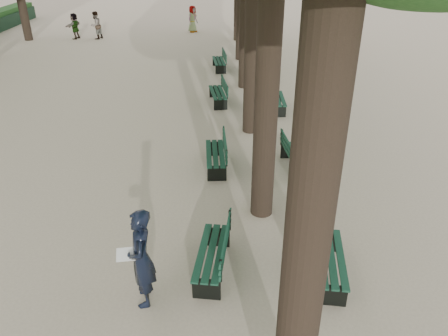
{
  "coord_description": "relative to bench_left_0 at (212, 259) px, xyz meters",
  "views": [
    {
      "loc": [
        0.59,
        -5.81,
        5.86
      ],
      "look_at": [
        0.6,
        3.0,
        1.2
      ],
      "focal_mm": 35.0,
      "sensor_mm": 36.0,
      "label": 1
    }
  ],
  "objects": [
    {
      "name": "ground",
      "position": [
        -0.37,
        -0.92,
        -0.27
      ],
      "size": [
        120.0,
        120.0,
        0.0
      ],
      "primitive_type": "plane",
      "color": "#BDAB8F",
      "rests_on": "ground"
    },
    {
      "name": "bench_left_0",
      "position": [
        0.0,
        0.0,
        0.0
      ],
      "size": [
        0.77,
        1.85,
        0.92
      ],
      "color": "black",
      "rests_on": "ground"
    },
    {
      "name": "bench_left_1",
      "position": [
        0.0,
        4.39,
        0.0
      ],
      "size": [
        0.66,
        1.83,
        0.92
      ],
      "color": "black",
      "rests_on": "ground"
    },
    {
      "name": "bench_left_2",
      "position": [
        -0.0,
        9.91,
        0.0
      ],
      "size": [
        0.81,
        1.86,
        0.92
      ],
      "color": "black",
      "rests_on": "ground"
    },
    {
      "name": "bench_left_3",
      "position": [
        0.0,
        14.92,
        0.0
      ],
      "size": [
        0.76,
        1.85,
        0.92
      ],
      "color": "black",
      "rests_on": "ground"
    },
    {
      "name": "bench_right_0",
      "position": [
        2.27,
        -0.16,
        0.0
      ],
      "size": [
        0.8,
        1.86,
        0.92
      ],
      "color": "black",
      "rests_on": "ground"
    },
    {
      "name": "bench_right_1",
      "position": [
        2.27,
        4.24,
        0.0
      ],
      "size": [
        0.74,
        1.85,
        0.92
      ],
      "color": "black",
      "rests_on": "ground"
    },
    {
      "name": "bench_right_2",
      "position": [
        2.27,
        9.15,
        0.0
      ],
      "size": [
        0.58,
        1.8,
        0.92
      ],
      "color": "black",
      "rests_on": "ground"
    },
    {
      "name": "bench_right_3",
      "position": [
        2.27,
        14.72,
        0.0
      ],
      "size": [
        0.71,
        1.84,
        0.92
      ],
      "color": "black",
      "rests_on": "ground"
    },
    {
      "name": "man_with_map",
      "position": [
        -1.2,
        -0.81,
        0.68
      ],
      "size": [
        0.68,
        0.82,
        1.91
      ],
      "color": "black",
      "rests_on": "ground"
    },
    {
      "name": "pedestrian_a",
      "position": [
        -8.02,
        22.43,
        0.58
      ],
      "size": [
        0.66,
        0.9,
        1.71
      ],
      "primitive_type": "imported",
      "rotation": [
        0.0,
        0.0,
        4.28
      ],
      "color": "#262628",
      "rests_on": "ground"
    },
    {
      "name": "pedestrian_c",
      "position": [
        6.53,
        19.38,
        0.62
      ],
      "size": [
        0.98,
        1.0,
        1.78
      ],
      "primitive_type": "imported",
      "rotation": [
        0.0,
        0.0,
        2.33
      ],
      "color": "#262628",
      "rests_on": "ground"
    },
    {
      "name": "pedestrian_d",
      "position": [
        -1.93,
        24.77,
        0.61
      ],
      "size": [
        0.77,
        0.91,
        1.76
      ],
      "primitive_type": "imported",
      "rotation": [
        0.0,
        0.0,
        0.98
      ],
      "color": "#262628",
      "rests_on": "ground"
    },
    {
      "name": "pedestrian_e",
      "position": [
        -9.41,
        22.5,
        0.53
      ],
      "size": [
        0.7,
        1.52,
        1.6
      ],
      "primitive_type": "imported",
      "rotation": [
        0.0,
        0.0,
        4.44
      ],
      "color": "#262628",
      "rests_on": "ground"
    }
  ]
}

